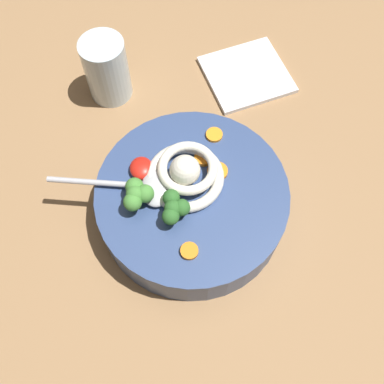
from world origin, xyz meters
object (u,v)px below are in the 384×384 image
(noodle_pile, at_px, (186,173))
(soup_bowl, at_px, (192,202))
(folded_napkin, at_px, (247,75))
(soup_spoon, at_px, (147,186))
(drinking_glass, at_px, (107,69))

(noodle_pile, bearing_deg, soup_bowl, -167.41)
(soup_bowl, distance_m, folded_napkin, 0.28)
(soup_bowl, relative_size, soup_spoon, 1.52)
(folded_napkin, bearing_deg, drinking_glass, 89.46)
(soup_bowl, bearing_deg, noodle_pile, 12.59)
(soup_bowl, bearing_deg, drinking_glass, 22.65)
(soup_bowl, xyz_separation_m, soup_spoon, (0.01, 0.06, 0.04))
(noodle_pile, xyz_separation_m, folded_napkin, (0.22, -0.14, -0.08))
(noodle_pile, distance_m, soup_spoon, 0.05)
(drinking_glass, height_order, folded_napkin, drinking_glass)
(soup_bowl, distance_m, drinking_glass, 0.26)
(soup_spoon, bearing_deg, drinking_glass, -66.28)
(noodle_pile, bearing_deg, soup_spoon, 98.96)
(soup_spoon, bearing_deg, noodle_pile, -157.76)
(soup_spoon, relative_size, folded_napkin, 1.30)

